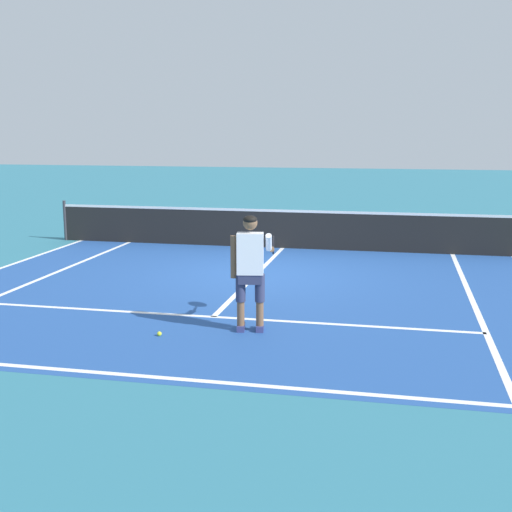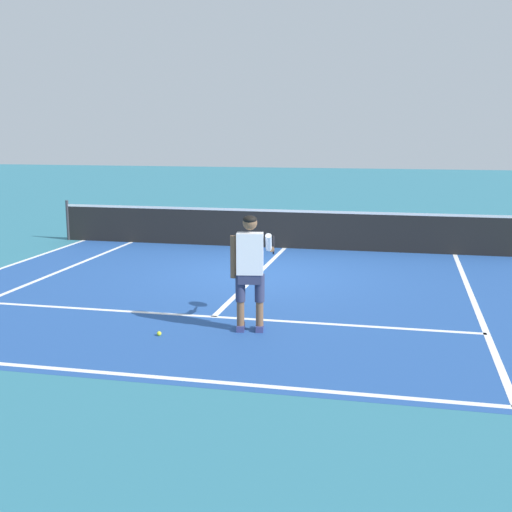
# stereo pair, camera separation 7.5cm
# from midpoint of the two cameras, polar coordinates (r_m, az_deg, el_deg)

# --- Properties ---
(ground_plane) EXTENTS (80.00, 80.00, 0.00)m
(ground_plane) POSITION_cam_midpoint_polar(r_m,az_deg,el_deg) (13.57, -0.08, -1.55)
(ground_plane) COLOR teal
(court_inner_surface) EXTENTS (10.98, 9.45, 0.00)m
(court_inner_surface) POSITION_cam_midpoint_polar(r_m,az_deg,el_deg) (12.22, -1.49, -2.92)
(court_inner_surface) COLOR #234C93
(court_inner_surface) RESTS_ON ground
(line_baseline) EXTENTS (10.98, 0.10, 0.01)m
(line_baseline) POSITION_cam_midpoint_polar(r_m,az_deg,el_deg) (8.09, -9.17, -10.29)
(line_baseline) COLOR white
(line_baseline) RESTS_ON ground
(line_service) EXTENTS (8.23, 0.10, 0.01)m
(line_service) POSITION_cam_midpoint_polar(r_m,az_deg,el_deg) (10.47, -3.91, -5.27)
(line_service) COLOR white
(line_service) RESTS_ON ground
(line_centre_service) EXTENTS (0.10, 6.40, 0.01)m
(line_centre_service) POSITION_cam_midpoint_polar(r_m,az_deg,el_deg) (13.48, -0.16, -1.61)
(line_centre_service) COLOR white
(line_centre_service) RESTS_ON ground
(line_singles_left) EXTENTS (0.10, 9.05, 0.01)m
(line_singles_left) POSITION_cam_midpoint_polar(r_m,az_deg,el_deg) (13.76, -18.39, -1.91)
(line_singles_left) COLOR white
(line_singles_left) RESTS_ON ground
(line_singles_right) EXTENTS (0.10, 9.05, 0.01)m
(line_singles_right) POSITION_cam_midpoint_polar(r_m,az_deg,el_deg) (11.97, 18.08, -3.75)
(line_singles_right) COLOR white
(line_singles_right) RESTS_ON ground
(tennis_net) EXTENTS (11.96, 0.08, 1.07)m
(tennis_net) POSITION_cam_midpoint_polar(r_m,az_deg,el_deg) (16.48, 2.21, 2.40)
(tennis_net) COLOR #333338
(tennis_net) RESTS_ON ground
(tennis_player) EXTENTS (0.60, 1.19, 1.71)m
(tennis_player) POSITION_cam_midpoint_polar(r_m,az_deg,el_deg) (9.52, -0.68, -0.77)
(tennis_player) COLOR navy
(tennis_player) RESTS_ON ground
(tennis_ball_near_feet) EXTENTS (0.07, 0.07, 0.07)m
(tennis_ball_near_feet) POSITION_cam_midpoint_polar(r_m,az_deg,el_deg) (9.61, -8.59, -6.67)
(tennis_ball_near_feet) COLOR #CCE02D
(tennis_ball_near_feet) RESTS_ON ground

